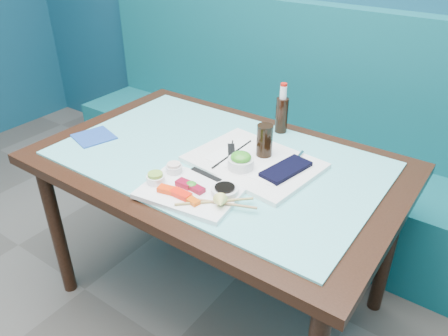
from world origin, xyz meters
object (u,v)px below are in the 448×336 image
Objects in this scene: booth_bench at (305,157)px; dining_table at (218,177)px; blue_napkin at (94,137)px; cola_bottle_body at (282,115)px; serving_tray at (254,162)px; seaweed_bowl at (241,163)px; sashimi_plate at (191,192)px; cola_glass at (265,141)px.

dining_table is (0.00, -0.84, 0.29)m from booth_bench.
booth_bench reaches higher than blue_napkin.
serving_tray is at bearing -79.70° from cola_bottle_body.
serving_tray is 0.70m from blue_napkin.
sashimi_plate is at bearing -105.29° from seaweed_bowl.
seaweed_bowl reaches higher than sashimi_plate.
sashimi_plate is 0.61m from blue_napkin.
sashimi_plate reaches higher than dining_table.
cola_glass reaches higher than sashimi_plate.
cola_bottle_body reaches higher than seaweed_bowl.
blue_napkin is (-0.53, -1.00, 0.39)m from booth_bench.
sashimi_plate is at bearing -91.26° from cola_bottle_body.
sashimi_plate is 3.46× the size of seaweed_bowl.
seaweed_bowl reaches higher than serving_tray.
seaweed_bowl is (0.13, -0.04, 0.13)m from dining_table.
cola_bottle_body reaches higher than blue_napkin.
blue_napkin is (-0.67, -0.20, -0.01)m from serving_tray.
sashimi_plate is 2.18× the size of blue_napkin.
serving_tray is 0.08m from seaweed_bowl.
seaweed_bowl is at bearing 67.25° from sashimi_plate.
booth_bench is 9.18× the size of sashimi_plate.
booth_bench is at bearing 101.52° from cola_glass.
dining_table is 3.05× the size of serving_tray.
dining_table is 11.17× the size of cola_glass.
booth_bench is 0.89m from dining_table.
seaweed_bowl is at bearing -90.66° from serving_tray.
dining_table is 0.25m from cola_glass.
serving_tray is 4.85× the size of seaweed_bowl.
booth_bench is at bearing 106.99° from serving_tray.
booth_bench reaches higher than serving_tray.
serving_tray is (0.14, -0.80, 0.39)m from booth_bench.
serving_tray is 0.32m from cola_bottle_body.
sashimi_plate is (0.07, -0.25, 0.10)m from dining_table.
dining_table is at bearing -104.13° from cola_bottle_body.
booth_bench is 0.68m from cola_bottle_body.
cola_bottle_body reaches higher than dining_table.
booth_bench is 23.93× the size of cola_glass.
cola_glass reaches higher than blue_napkin.
cola_bottle_body is at bearing -80.10° from booth_bench.
serving_tray is at bearing -100.30° from cola_glass.
blue_napkin is at bearing -156.47° from serving_tray.
seaweed_bowl reaches higher than blue_napkin.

